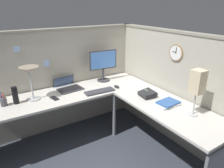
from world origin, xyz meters
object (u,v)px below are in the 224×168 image
object	(u,v)px
monitor	(103,63)
computer_mouse	(117,87)
keyboard	(100,91)
thermos_flask	(15,95)
office_phone	(148,94)
book_stack	(167,103)
desk_lamp_dome	(30,73)
cell_phone	(55,98)
laptop	(67,86)
pen_cup	(4,102)
desk_lamp_paper	(198,83)
wall_clock	(176,53)

from	to	relation	value
monitor	computer_mouse	world-z (taller)	monitor
keyboard	thermos_flask	world-z (taller)	thermos_flask
office_phone	computer_mouse	bearing A→B (deg)	108.94
book_stack	office_phone	bearing A→B (deg)	98.36
desk_lamp_dome	cell_phone	world-z (taller)	desk_lamp_dome
monitor	thermos_flask	xyz separation A→B (m)	(-1.34, -0.13, -0.18)
laptop	keyboard	xyz separation A→B (m)	(0.33, -0.40, -0.01)
pen_cup	desk_lamp_dome	bearing A→B (deg)	-0.91
desk_lamp_dome	desk_lamp_paper	world-z (taller)	desk_lamp_paper
computer_mouse	desk_lamp_paper	world-z (taller)	desk_lamp_paper
office_phone	book_stack	distance (m)	0.32
keyboard	computer_mouse	size ratio (longest dim) A/B	4.13
desk_lamp_paper	wall_clock	xyz separation A→B (m)	(0.27, 0.55, 0.19)
keyboard	pen_cup	distance (m)	1.23
monitor	desk_lamp_paper	size ratio (longest dim) A/B	0.94
office_phone	wall_clock	world-z (taller)	wall_clock
office_phone	book_stack	world-z (taller)	office_phone
book_stack	wall_clock	bearing A→B (deg)	34.47
computer_mouse	cell_phone	world-z (taller)	computer_mouse
laptop	thermos_flask	distance (m)	0.75
cell_phone	wall_clock	bearing A→B (deg)	-38.20
keyboard	desk_lamp_dome	size ratio (longest dim) A/B	0.97
computer_mouse	desk_lamp_paper	bearing A→B (deg)	-76.46
book_stack	thermos_flask	bearing A→B (deg)	146.43
computer_mouse	desk_lamp_paper	xyz separation A→B (m)	(0.27, -1.14, 0.37)
desk_lamp_dome	office_phone	xyz separation A→B (m)	(1.32, -0.74, -0.33)
computer_mouse	office_phone	world-z (taller)	office_phone
desk_lamp_dome	book_stack	distance (m)	1.76
keyboard	office_phone	xyz separation A→B (m)	(0.47, -0.49, 0.03)
cell_phone	thermos_flask	world-z (taller)	thermos_flask
office_phone	wall_clock	xyz separation A→B (m)	(0.37, -0.09, 0.54)
laptop	computer_mouse	xyz separation A→B (m)	(0.62, -0.39, -0.01)
book_stack	monitor	bearing A→B (deg)	101.16
monitor	thermos_flask	world-z (taller)	monitor
laptop	keyboard	world-z (taller)	laptop
monitor	desk_lamp_dome	size ratio (longest dim) A/B	1.12
keyboard	laptop	bearing A→B (deg)	132.37
computer_mouse	pen_cup	distance (m)	1.52
wall_clock	office_phone	bearing A→B (deg)	166.26
monitor	keyboard	size ratio (longest dim) A/B	1.16
desk_lamp_dome	thermos_flask	xyz separation A→B (m)	(-0.21, -0.01, -0.25)
pen_cup	thermos_flask	bearing A→B (deg)	-4.85
monitor	laptop	bearing A→B (deg)	177.88
laptop	thermos_flask	xyz separation A→B (m)	(-0.73, -0.16, 0.09)
keyboard	book_stack	distance (m)	0.95
desk_lamp_dome	cell_phone	xyz separation A→B (m)	(0.24, -0.12, -0.36)
wall_clock	keyboard	bearing A→B (deg)	145.46
office_phone	keyboard	bearing A→B (deg)	133.82
keyboard	monitor	bearing A→B (deg)	56.47
desk_lamp_paper	keyboard	bearing A→B (deg)	116.79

